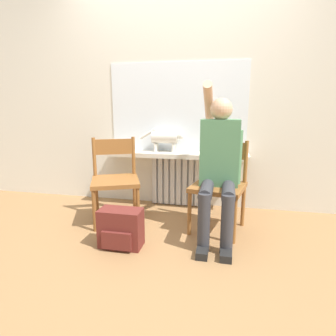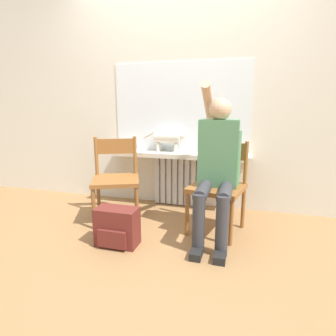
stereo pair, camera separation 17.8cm
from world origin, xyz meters
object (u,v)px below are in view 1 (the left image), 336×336
(cat, at_px, (166,138))
(backpack, at_px, (121,228))
(person, at_px, (219,162))
(chair_left, at_px, (115,178))
(chair_right, at_px, (219,184))

(cat, distance_m, backpack, 1.23)
(person, relative_size, cat, 2.66)
(cat, bearing_deg, backpack, -98.33)
(person, distance_m, backpack, 1.00)
(backpack, bearing_deg, cat, 81.67)
(chair_left, xyz_separation_m, chair_right, (1.02, 0.00, 0.00))
(cat, bearing_deg, person, -45.99)
(chair_left, xyz_separation_m, backpack, (0.25, -0.52, -0.28))
(chair_right, relative_size, cat, 1.63)
(person, bearing_deg, chair_right, 85.78)
(chair_left, height_order, backpack, chair_left)
(cat, xyz_separation_m, backpack, (-0.15, -1.04, -0.64))
(chair_left, height_order, person, person)
(backpack, bearing_deg, chair_right, 34.12)
(chair_left, bearing_deg, person, -29.30)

